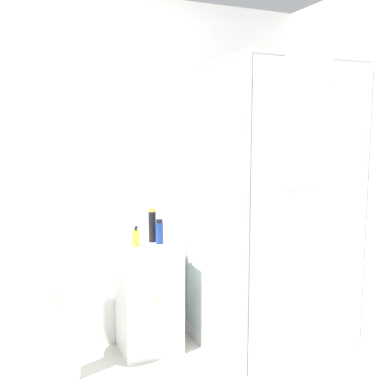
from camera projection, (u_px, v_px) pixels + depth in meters
The scene contains 7 objects.
wall_back at pixel (84, 177), 3.12m from camera, with size 6.40×0.06×2.50m, color white.
shower_enclosure at pixel (267, 277), 3.13m from camera, with size 0.91×0.94×2.02m.
vanity_cabinet at pixel (149, 297), 3.20m from camera, with size 0.41×0.37×0.78m.
sink at pixel (65, 286), 2.79m from camera, with size 0.45×0.45×0.96m.
soap_dispenser at pixel (136, 238), 3.07m from camera, with size 0.05×0.05×0.14m.
shampoo_bottle_tall_black at pixel (152, 226), 3.19m from camera, with size 0.05×0.05×0.24m.
shampoo_bottle_blue at pixel (159, 232), 3.14m from camera, with size 0.05×0.05×0.17m.
Camera 1 is at (-0.51, -1.46, 1.55)m, focal length 42.00 mm.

